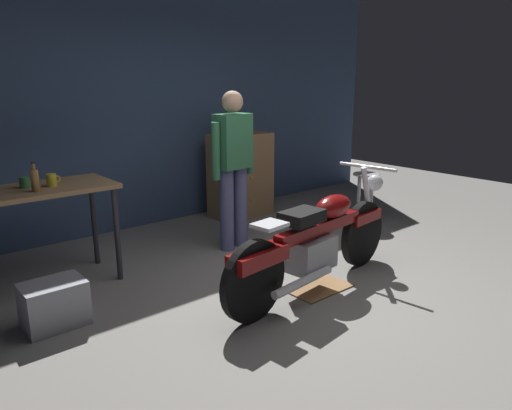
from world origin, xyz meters
TOP-DOWN VIEW (x-y plane):
  - ground_plane at (0.00, 0.00)m, footprint 12.00×12.00m
  - back_wall at (0.00, 2.80)m, footprint 8.00×0.12m
  - workbench at (-1.62, 1.61)m, footprint 1.30×0.64m
  - motorcycle at (0.19, 0.05)m, footprint 2.18×0.65m
  - person_standing at (0.29, 1.36)m, footprint 0.57×0.26m
  - shop_stool at (2.12, 1.01)m, footprint 0.32×0.32m
  - wooden_dresser at (1.14, 2.30)m, footprint 0.80×0.47m
  - drip_tray at (0.20, 0.05)m, footprint 0.56×0.40m
  - storage_bin at (-1.77, 0.86)m, footprint 0.44×0.32m
  - mug_green_speckled at (-1.67, 1.67)m, footprint 0.11×0.08m
  - mug_yellow_tall at (-1.48, 1.57)m, footprint 0.12×0.08m
  - bottle at (-1.64, 1.46)m, footprint 0.06×0.06m

SIDE VIEW (x-z plane):
  - ground_plane at x=0.00m, z-range 0.00..0.00m
  - drip_tray at x=0.20m, z-range 0.00..0.01m
  - storage_bin at x=-1.77m, z-range 0.00..0.34m
  - motorcycle at x=0.19m, z-range -0.05..0.95m
  - shop_stool at x=2.12m, z-range 0.18..0.82m
  - wooden_dresser at x=1.14m, z-range 0.00..1.10m
  - workbench at x=-1.62m, z-range 0.34..1.24m
  - person_standing at x=0.29m, z-range 0.09..1.76m
  - mug_green_speckled at x=-1.67m, z-range 0.90..0.99m
  - mug_yellow_tall at x=-1.48m, z-range 0.90..1.01m
  - bottle at x=-1.64m, z-range 0.88..1.12m
  - back_wall at x=0.00m, z-range 0.00..3.10m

